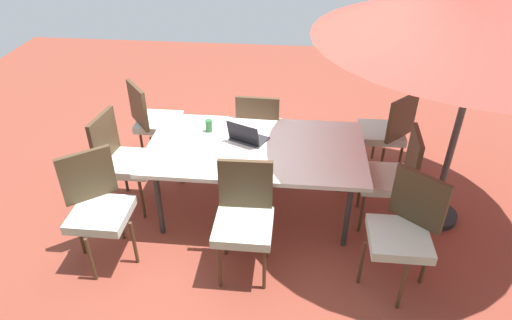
{
  "coord_description": "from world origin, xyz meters",
  "views": [
    {
      "loc": [
        -0.35,
        3.48,
        2.88
      ],
      "look_at": [
        0.0,
        0.0,
        0.6
      ],
      "focal_mm": 31.55,
      "sensor_mm": 36.0,
      "label": 1
    }
  ],
  "objects_px": {
    "patio_umbrella": "(491,8)",
    "chair_northeast": "(97,204)",
    "chair_east": "(122,157)",
    "chair_west": "(393,174)",
    "chair_southeast": "(153,119)",
    "laptop": "(247,137)",
    "chair_south": "(259,128)",
    "chair_northwest": "(405,228)",
    "chair_southwest": "(387,130)",
    "chair_north": "(244,216)",
    "cup": "(209,126)",
    "dining_table": "(256,151)"
  },
  "relations": [
    {
      "from": "chair_southwest",
      "to": "chair_north",
      "type": "relative_size",
      "value": 1.0
    },
    {
      "from": "patio_umbrella",
      "to": "chair_east",
      "type": "height_order",
      "value": "patio_umbrella"
    },
    {
      "from": "cup",
      "to": "chair_north",
      "type": "bearing_deg",
      "value": 114.98
    },
    {
      "from": "dining_table",
      "to": "chair_southwest",
      "type": "height_order",
      "value": "chair_southwest"
    },
    {
      "from": "chair_southeast",
      "to": "chair_north",
      "type": "relative_size",
      "value": 1.0
    },
    {
      "from": "chair_northeast",
      "to": "dining_table",
      "type": "bearing_deg",
      "value": -7.7
    },
    {
      "from": "chair_west",
      "to": "chair_south",
      "type": "relative_size",
      "value": 1.0
    },
    {
      "from": "dining_table",
      "to": "chair_west",
      "type": "height_order",
      "value": "chair_west"
    },
    {
      "from": "patio_umbrella",
      "to": "chair_southeast",
      "type": "xyz_separation_m",
      "value": [
        2.96,
        -0.72,
        -1.45
      ]
    },
    {
      "from": "chair_north",
      "to": "chair_south",
      "type": "relative_size",
      "value": 1.0
    },
    {
      "from": "chair_southeast",
      "to": "cup",
      "type": "height_order",
      "value": "chair_southeast"
    },
    {
      "from": "laptop",
      "to": "chair_southeast",
      "type": "bearing_deg",
      "value": -8.16
    },
    {
      "from": "chair_west",
      "to": "cup",
      "type": "distance_m",
      "value": 1.76
    },
    {
      "from": "chair_south",
      "to": "cup",
      "type": "xyz_separation_m",
      "value": [
        0.44,
        0.46,
        0.26
      ]
    },
    {
      "from": "chair_south",
      "to": "chair_southwest",
      "type": "bearing_deg",
      "value": -173.81
    },
    {
      "from": "chair_west",
      "to": "chair_southeast",
      "type": "height_order",
      "value": "same"
    },
    {
      "from": "patio_umbrella",
      "to": "chair_east",
      "type": "xyz_separation_m",
      "value": [
        3.03,
        0.08,
        -1.45
      ]
    },
    {
      "from": "patio_umbrella",
      "to": "chair_north",
      "type": "relative_size",
      "value": 2.69
    },
    {
      "from": "patio_umbrella",
      "to": "chair_south",
      "type": "distance_m",
      "value": 2.38
    },
    {
      "from": "chair_west",
      "to": "patio_umbrella",
      "type": "bearing_deg",
      "value": 106.18
    },
    {
      "from": "chair_southeast",
      "to": "chair_northwest",
      "type": "relative_size",
      "value": 1.0
    },
    {
      "from": "chair_southeast",
      "to": "cup",
      "type": "xyz_separation_m",
      "value": [
        -0.74,
        0.56,
        0.26
      ]
    },
    {
      "from": "chair_south",
      "to": "chair_northwest",
      "type": "distance_m",
      "value": 1.93
    },
    {
      "from": "dining_table",
      "to": "chair_southwest",
      "type": "xyz_separation_m",
      "value": [
        -1.31,
        -0.79,
        -0.15
      ]
    },
    {
      "from": "chair_west",
      "to": "chair_southwest",
      "type": "distance_m",
      "value": 0.83
    },
    {
      "from": "chair_southeast",
      "to": "chair_northeast",
      "type": "bearing_deg",
      "value": 140.19
    },
    {
      "from": "chair_south",
      "to": "cup",
      "type": "bearing_deg",
      "value": 47.97
    },
    {
      "from": "patio_umbrella",
      "to": "chair_northeast",
      "type": "distance_m",
      "value": 3.41
    },
    {
      "from": "chair_northeast",
      "to": "chair_east",
      "type": "relative_size",
      "value": 1.0
    },
    {
      "from": "chair_south",
      "to": "chair_southeast",
      "type": "bearing_deg",
      "value": -3.11
    },
    {
      "from": "chair_southeast",
      "to": "patio_umbrella",
      "type": "bearing_deg",
      "value": -142.55
    },
    {
      "from": "chair_southeast",
      "to": "dining_table",
      "type": "bearing_deg",
      "value": -161.95
    },
    {
      "from": "chair_south",
      "to": "dining_table",
      "type": "bearing_deg",
      "value": 94.79
    },
    {
      "from": "patio_umbrella",
      "to": "chair_north",
      "type": "bearing_deg",
      "value": 24.96
    },
    {
      "from": "chair_east",
      "to": "chair_northwest",
      "type": "bearing_deg",
      "value": -99.93
    },
    {
      "from": "chair_southeast",
      "to": "laptop",
      "type": "xyz_separation_m",
      "value": [
        -1.13,
        0.71,
        0.25
      ]
    },
    {
      "from": "chair_northeast",
      "to": "chair_northwest",
      "type": "distance_m",
      "value": 2.47
    },
    {
      "from": "chair_southwest",
      "to": "chair_north",
      "type": "bearing_deg",
      "value": 3.29
    },
    {
      "from": "chair_east",
      "to": "cup",
      "type": "bearing_deg",
      "value": -66.91
    },
    {
      "from": "chair_northwest",
      "to": "cup",
      "type": "relative_size",
      "value": 8.25
    },
    {
      "from": "patio_umbrella",
      "to": "laptop",
      "type": "relative_size",
      "value": 6.71
    },
    {
      "from": "dining_table",
      "to": "laptop",
      "type": "bearing_deg",
      "value": -40.83
    },
    {
      "from": "patio_umbrella",
      "to": "chair_northwest",
      "type": "distance_m",
      "value": 1.76
    },
    {
      "from": "dining_table",
      "to": "chair_northwest",
      "type": "distance_m",
      "value": 1.46
    },
    {
      "from": "chair_southeast",
      "to": "chair_north",
      "type": "distance_m",
      "value": 1.95
    },
    {
      "from": "chair_southeast",
      "to": "laptop",
      "type": "distance_m",
      "value": 1.36
    },
    {
      "from": "chair_west",
      "to": "chair_southeast",
      "type": "relative_size",
      "value": 1.0
    },
    {
      "from": "chair_northwest",
      "to": "laptop",
      "type": "xyz_separation_m",
      "value": [
        1.32,
        -0.85,
        0.25
      ]
    },
    {
      "from": "chair_southwest",
      "to": "chair_east",
      "type": "bearing_deg",
      "value": -28.73
    },
    {
      "from": "patio_umbrella",
      "to": "chair_north",
      "type": "xyz_separation_m",
      "value": [
        1.76,
        0.82,
        -1.45
      ]
    }
  ]
}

